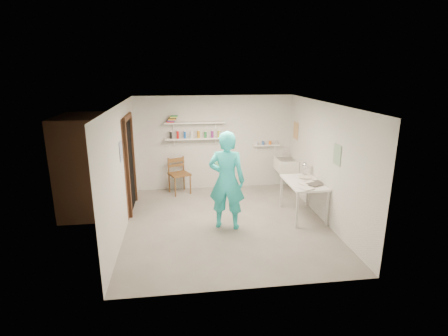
{
  "coord_description": "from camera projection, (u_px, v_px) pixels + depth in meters",
  "views": [
    {
      "loc": [
        -0.91,
        -6.5,
        3.03
      ],
      "look_at": [
        0.0,
        0.4,
        1.05
      ],
      "focal_mm": 28.0,
      "sensor_mm": 36.0,
      "label": 1
    }
  ],
  "objects": [
    {
      "name": "wall_left",
      "position": [
        121.0,
        170.0,
        6.56
      ],
      "size": [
        0.02,
        4.5,
        2.4
      ],
      "primitive_type": "cube",
      "color": "silver",
      "rests_on": "ground"
    },
    {
      "name": "work_table",
      "position": [
        303.0,
        199.0,
        7.36
      ],
      "size": [
        0.7,
        1.16,
        0.77
      ],
      "primitive_type": "cube",
      "color": "white",
      "rests_on": "ground"
    },
    {
      "name": "belfast_sink",
      "position": [
        286.0,
        165.0,
        8.79
      ],
      "size": [
        0.48,
        0.6,
        0.3
      ],
      "primitive_type": "cube",
      "color": "white",
      "rests_on": "wall_right"
    },
    {
      "name": "floor",
      "position": [
        227.0,
        223.0,
        7.14
      ],
      "size": [
        4.0,
        4.5,
        0.02
      ],
      "primitive_type": "cube",
      "color": "slate",
      "rests_on": "ground"
    },
    {
      "name": "door_jamb_far",
      "position": [
        133.0,
        160.0,
        8.1
      ],
      "size": [
        0.06,
        0.1,
        2.0
      ],
      "primitive_type": "cube",
      "color": "brown",
      "rests_on": "ground"
    },
    {
      "name": "shelf_upper",
      "position": [
        195.0,
        123.0,
        8.63
      ],
      "size": [
        1.5,
        0.22,
        0.03
      ],
      "primitive_type": "cube",
      "color": "white",
      "rests_on": "wall_back"
    },
    {
      "name": "corridor_box",
      "position": [
        96.0,
        164.0,
        7.51
      ],
      "size": [
        1.4,
        1.5,
        2.1
      ],
      "primitive_type": "cube",
      "color": "brown",
      "rests_on": "ground"
    },
    {
      "name": "desk_lamp",
      "position": [
        306.0,
        165.0,
        7.66
      ],
      "size": [
        0.14,
        0.14,
        0.14
      ],
      "primitive_type": "sphere",
      "color": "silver",
      "rests_on": "work_table"
    },
    {
      "name": "book_stack",
      "position": [
        172.0,
        119.0,
        8.53
      ],
      "size": [
        0.28,
        0.14,
        0.17
      ],
      "color": "red",
      "rests_on": "shelf_upper"
    },
    {
      "name": "man",
      "position": [
        227.0,
        181.0,
        6.69
      ],
      "size": [
        0.81,
        0.65,
        1.93
      ],
      "primitive_type": "imported",
      "rotation": [
        0.0,
        0.0,
        2.83
      ],
      "color": "#2AD2D0",
      "rests_on": "ground"
    },
    {
      "name": "wooden_chair",
      "position": [
        179.0,
        174.0,
        8.71
      ],
      "size": [
        0.6,
        0.59,
        1.0
      ],
      "primitive_type": "cube",
      "rotation": [
        0.0,
        0.0,
        0.4
      ],
      "color": "brown",
      "rests_on": "ground"
    },
    {
      "name": "ledge_pots",
      "position": [
        267.0,
        143.0,
        9.06
      ],
      "size": [
        0.48,
        0.07,
        0.09
      ],
      "color": "silver",
      "rests_on": "ledge_shelf"
    },
    {
      "name": "ceiling",
      "position": [
        227.0,
        103.0,
        6.48
      ],
      "size": [
        4.0,
        4.5,
        0.02
      ],
      "primitive_type": "cube",
      "color": "silver",
      "rests_on": "wall_back"
    },
    {
      "name": "shelf_lower",
      "position": [
        195.0,
        138.0,
        8.74
      ],
      "size": [
        1.5,
        0.22,
        0.03
      ],
      "primitive_type": "cube",
      "color": "white",
      "rests_on": "wall_back"
    },
    {
      "name": "ledge_shelf",
      "position": [
        267.0,
        145.0,
        9.07
      ],
      "size": [
        0.7,
        0.14,
        0.03
      ],
      "primitive_type": "cube",
      "color": "white",
      "rests_on": "wall_back"
    },
    {
      "name": "wall_front",
      "position": [
        250.0,
        211.0,
        4.66
      ],
      "size": [
        4.0,
        0.02,
        2.4
      ],
      "primitive_type": "cube",
      "color": "silver",
      "rests_on": "ground"
    },
    {
      "name": "wall_back",
      "position": [
        215.0,
        143.0,
        8.97
      ],
      "size": [
        4.0,
        0.02,
        2.4
      ],
      "primitive_type": "cube",
      "color": "silver",
      "rests_on": "ground"
    },
    {
      "name": "papers",
      "position": [
        304.0,
        181.0,
        7.25
      ],
      "size": [
        0.3,
        0.22,
        0.03
      ],
      "color": "silver",
      "rests_on": "work_table"
    },
    {
      "name": "doorway_recess",
      "position": [
        130.0,
        165.0,
        7.62
      ],
      "size": [
        0.02,
        0.9,
        2.0
      ],
      "primitive_type": "cube",
      "color": "black",
      "rests_on": "wall_left"
    },
    {
      "name": "spray_cans",
      "position": [
        195.0,
        135.0,
        8.71
      ],
      "size": [
        1.29,
        0.06,
        0.17
      ],
      "color": "black",
      "rests_on": "shelf_lower"
    },
    {
      "name": "wall_clock",
      "position": [
        222.0,
        162.0,
        6.8
      ],
      "size": [
        0.34,
        0.14,
        0.35
      ],
      "primitive_type": "cylinder",
      "rotation": [
        1.57,
        0.0,
        -0.31
      ],
      "color": "beige",
      "rests_on": "man"
    },
    {
      "name": "door_lintel",
      "position": [
        127.0,
        117.0,
        7.33
      ],
      "size": [
        0.06,
        1.05,
        0.1
      ],
      "primitive_type": "cube",
      "color": "brown",
      "rests_on": "wall_left"
    },
    {
      "name": "poster_right_b",
      "position": [
        337.0,
        155.0,
        6.46
      ],
      "size": [
        0.01,
        0.3,
        0.38
      ],
      "primitive_type": "cube",
      "color": "#3F724C",
      "rests_on": "wall_right"
    },
    {
      "name": "poster_right_a",
      "position": [
        296.0,
        131.0,
        8.68
      ],
      "size": [
        0.01,
        0.34,
        0.42
      ],
      "primitive_type": "cube",
      "color": "#995933",
      "rests_on": "wall_right"
    },
    {
      "name": "poster_left",
      "position": [
        121.0,
        151.0,
        6.51
      ],
      "size": [
        0.01,
        0.28,
        0.36
      ],
      "primitive_type": "cube",
      "color": "#334C7F",
      "rests_on": "wall_left"
    },
    {
      "name": "door_jamb_near",
      "position": [
        128.0,
        172.0,
        7.14
      ],
      "size": [
        0.06,
        0.1,
        2.0
      ],
      "primitive_type": "cube",
      "color": "brown",
      "rests_on": "ground"
    },
    {
      "name": "wall_right",
      "position": [
        325.0,
        163.0,
        7.06
      ],
      "size": [
        0.02,
        4.5,
        2.4
      ],
      "primitive_type": "cube",
      "color": "silver",
      "rests_on": "ground"
    }
  ]
}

